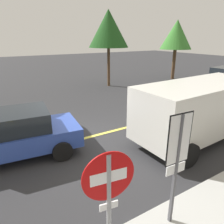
% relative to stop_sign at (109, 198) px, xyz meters
% --- Properties ---
extents(ground_plane, '(80.00, 80.00, 0.00)m').
position_rel_stop_sign_xyz_m(ground_plane, '(1.49, 4.78, -1.60)').
color(ground_plane, '#2D2D30').
extents(lane_marking_centre, '(28.00, 0.16, 0.01)m').
position_rel_stop_sign_xyz_m(lane_marking_centre, '(4.49, 4.78, -1.59)').
color(lane_marking_centre, '#E0D14C').
extents(stop_sign, '(0.75, 0.14, 2.34)m').
position_rel_stop_sign_xyz_m(stop_sign, '(0.00, 0.00, 0.00)').
color(stop_sign, gray).
rests_on(stop_sign, ground_plane).
extents(speed_limit_sign, '(0.54, 0.06, 2.52)m').
position_rel_stop_sign_xyz_m(speed_limit_sign, '(1.56, 0.18, 0.17)').
color(speed_limit_sign, '#4C4C51').
rests_on(speed_limit_sign, ground_plane).
extents(white_van, '(5.28, 2.43, 2.20)m').
position_rel_stop_sign_xyz_m(white_van, '(5.34, 2.53, -0.33)').
color(white_van, silver).
rests_on(white_van, ground_plane).
extents(car_silver_mid_road, '(4.30, 2.30, 1.61)m').
position_rel_stop_sign_xyz_m(car_silver_mid_road, '(13.92, 6.87, -0.79)').
color(car_silver_mid_road, '#B7BABF').
rests_on(car_silver_mid_road, ground_plane).
extents(car_blue_far_lane, '(4.70, 2.41, 1.55)m').
position_rel_stop_sign_xyz_m(car_blue_far_lane, '(-0.87, 4.81, -0.81)').
color(car_blue_far_lane, '#2D479E').
rests_on(car_blue_far_lane, ground_plane).
extents(tree_centre_verge, '(2.99, 2.99, 5.62)m').
position_rel_stop_sign_xyz_m(tree_centre_verge, '(7.23, 12.31, 2.67)').
color(tree_centre_verge, '#513823').
rests_on(tree_centre_verge, ground_plane).
extents(tree_right_verge, '(2.76, 2.76, 5.12)m').
position_rel_stop_sign_xyz_m(tree_right_verge, '(13.81, 11.76, 2.27)').
color(tree_right_verge, '#513823').
rests_on(tree_right_verge, ground_plane).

